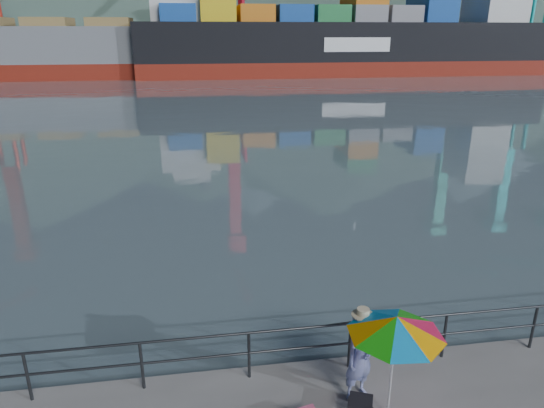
{
  "coord_description": "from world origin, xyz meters",
  "views": [
    {
      "loc": [
        -1.77,
        -6.03,
        6.35
      ],
      "look_at": [
        0.12,
        6.0,
        2.0
      ],
      "focal_mm": 32.0,
      "sensor_mm": 36.0,
      "label": 1
    }
  ],
  "objects": [
    {
      "name": "folding_stool",
      "position": [
        0.82,
        0.45,
        0.14
      ],
      "size": [
        0.54,
        0.54,
        0.27
      ],
      "color": "black",
      "rests_on": "ground"
    },
    {
      "name": "beach_umbrella",
      "position": [
        1.29,
        0.35,
        1.82
      ],
      "size": [
        2.03,
        2.03,
        1.99
      ],
      "color": "white",
      "rests_on": "ground"
    },
    {
      "name": "guardrail",
      "position": [
        0.0,
        1.7,
        0.52
      ],
      "size": [
        22.0,
        0.06,
        1.03
      ],
      "color": "#2D3033",
      "rests_on": "ground"
    },
    {
      "name": "container_stacks",
      "position": [
        32.75,
        93.59,
        3.21
      ],
      "size": [
        58.0,
        5.4,
        7.8
      ],
      "color": "#194CA5",
      "rests_on": "ground"
    },
    {
      "name": "fisherman",
      "position": [
        0.91,
        0.88,
        0.85
      ],
      "size": [
        0.73,
        0.63,
        1.7
      ],
      "primitive_type": "imported",
      "rotation": [
        0.0,
        0.0,
        0.44
      ],
      "color": "navy",
      "rests_on": "ground"
    },
    {
      "name": "fishing_rod",
      "position": [
        0.82,
        1.9,
        0.0
      ],
      "size": [
        0.04,
        1.62,
        1.14
      ],
      "primitive_type": "cylinder",
      "rotation": [
        0.96,
        0.0,
        -0.01
      ],
      "color": "black",
      "rests_on": "ground"
    },
    {
      "name": "harbor_water",
      "position": [
        0.0,
        130.0,
        0.0
      ],
      "size": [
        500.0,
        280.0,
        0.0
      ],
      "primitive_type": "cube",
      "color": "slate",
      "rests_on": "ground"
    },
    {
      "name": "bulk_carrier",
      "position": [
        -18.07,
        72.03,
        4.09
      ],
      "size": [
        53.87,
        9.32,
        14.5
      ],
      "color": "maroon",
      "rests_on": "ground"
    },
    {
      "name": "container_ship",
      "position": [
        23.82,
        71.07,
        5.8
      ],
      "size": [
        64.08,
        10.68,
        18.1
      ],
      "color": "maroon",
      "rests_on": "ground"
    },
    {
      "name": "far_dock",
      "position": [
        10.0,
        93.0,
        0.0
      ],
      "size": [
        200.0,
        40.0,
        0.4
      ],
      "primitive_type": "cube",
      "color": "#514F4C",
      "rests_on": "ground"
    }
  ]
}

